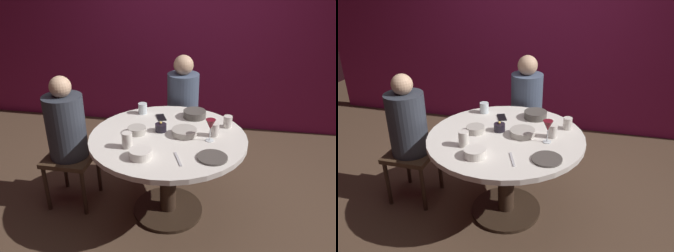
# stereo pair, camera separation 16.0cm
# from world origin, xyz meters

# --- Properties ---
(ground_plane) EXTENTS (8.00, 8.00, 0.00)m
(ground_plane) POSITION_xyz_m (0.00, 0.00, 0.00)
(ground_plane) COLOR #4C3828
(back_wall) EXTENTS (6.00, 0.10, 2.60)m
(back_wall) POSITION_xyz_m (0.00, 1.87, 1.30)
(back_wall) COLOR maroon
(back_wall) RESTS_ON ground
(dining_table) EXTENTS (1.23, 1.23, 0.74)m
(dining_table) POSITION_xyz_m (0.00, 0.00, 0.57)
(dining_table) COLOR silver
(dining_table) RESTS_ON ground
(seated_diner_left) EXTENTS (0.40, 0.40, 1.17)m
(seated_diner_left) POSITION_xyz_m (-0.86, 0.00, 0.72)
(seated_diner_left) COLOR #3F2D1E
(seated_diner_left) RESTS_ON ground
(seated_diner_back) EXTENTS (0.40, 0.40, 1.18)m
(seated_diner_back) POSITION_xyz_m (0.00, 0.85, 0.73)
(seated_diner_back) COLOR #3F2D1E
(seated_diner_back) RESTS_ON ground
(candle_holder) EXTENTS (0.09, 0.09, 0.08)m
(candle_holder) POSITION_xyz_m (-0.07, 0.06, 0.77)
(candle_holder) COLOR black
(candle_holder) RESTS_ON dining_table
(wine_glass) EXTENTS (0.08, 0.08, 0.18)m
(wine_glass) POSITION_xyz_m (0.33, -0.03, 0.87)
(wine_glass) COLOR silver
(wine_glass) RESTS_ON dining_table
(dinner_plate) EXTENTS (0.21, 0.21, 0.01)m
(dinner_plate) POSITION_xyz_m (0.36, -0.29, 0.75)
(dinner_plate) COLOR #4C4742
(dinner_plate) RESTS_ON dining_table
(cell_phone) EXTENTS (0.12, 0.16, 0.01)m
(cell_phone) POSITION_xyz_m (-0.12, 0.32, 0.74)
(cell_phone) COLOR black
(cell_phone) RESTS_ON dining_table
(bowl_serving_large) EXTENTS (0.16, 0.16, 0.06)m
(bowl_serving_large) POSITION_xyz_m (-0.13, -0.37, 0.77)
(bowl_serving_large) COLOR silver
(bowl_serving_large) RESTS_ON dining_table
(bowl_salad_center) EXTENTS (0.15, 0.15, 0.05)m
(bowl_salad_center) POSITION_xyz_m (-0.25, -0.01, 0.77)
(bowl_salad_center) COLOR #B2ADA3
(bowl_salad_center) RESTS_ON dining_table
(bowl_small_white) EXTENTS (0.20, 0.20, 0.05)m
(bowl_small_white) POSITION_xyz_m (0.13, 0.03, 0.76)
(bowl_small_white) COLOR #B2ADA3
(bowl_small_white) RESTS_ON dining_table
(bowl_sauce_side) EXTENTS (0.20, 0.20, 0.06)m
(bowl_sauce_side) POSITION_xyz_m (0.17, 0.39, 0.77)
(bowl_sauce_side) COLOR #4C4742
(bowl_sauce_side) RESTS_ON dining_table
(cup_near_candle) EXTENTS (0.07, 0.07, 0.10)m
(cup_near_candle) POSITION_xyz_m (0.46, 0.24, 0.79)
(cup_near_candle) COLOR silver
(cup_near_candle) RESTS_ON dining_table
(cup_by_left_diner) EXTENTS (0.07, 0.07, 0.10)m
(cup_by_left_diner) POSITION_xyz_m (0.36, 0.06, 0.79)
(cup_by_left_diner) COLOR silver
(cup_by_left_diner) RESTS_ON dining_table
(cup_by_right_diner) EXTENTS (0.08, 0.08, 0.12)m
(cup_by_right_diner) POSITION_xyz_m (-0.26, -0.24, 0.80)
(cup_by_right_diner) COLOR silver
(cup_by_right_diner) RESTS_ON dining_table
(cup_center_front) EXTENTS (0.08, 0.08, 0.10)m
(cup_center_front) POSITION_xyz_m (-0.30, 0.39, 0.79)
(cup_center_front) COLOR silver
(cup_center_front) RESTS_ON dining_table
(fork_near_plate) EXTENTS (0.08, 0.17, 0.01)m
(fork_near_plate) POSITION_xyz_m (0.13, -0.35, 0.74)
(fork_near_plate) COLOR #B7B7BC
(fork_near_plate) RESTS_ON dining_table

